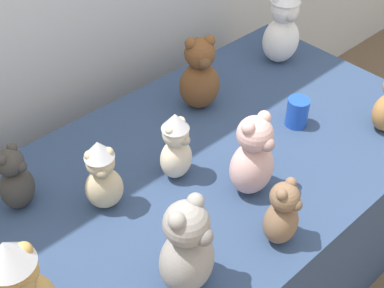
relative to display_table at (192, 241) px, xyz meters
The scene contains 10 objects.
display_table is the anchor object (origin of this frame).
teddy_bear_mocha 0.60m from the display_table, 90.80° to the right, with size 0.13×0.12×0.22m.
teddy_bear_chestnut 0.62m from the display_table, 42.68° to the left, with size 0.19×0.18×0.30m.
teddy_bear_cream 0.49m from the display_table, 153.54° to the left, with size 0.13×0.12×0.25m.
teddy_bear_charcoal 0.73m from the display_table, 152.53° to the left, with size 0.15×0.14×0.23m.
teddy_bear_blush 0.54m from the display_table, 66.32° to the right, with size 0.15×0.13×0.29m.
teddy_bear_ash 0.67m from the display_table, 134.47° to the right, with size 0.18×0.16×0.31m.
teddy_bear_sand 0.58m from the display_table, 166.36° to the left, with size 0.15×0.14×0.26m.
teddy_bear_snow 0.95m from the display_table, 18.64° to the left, with size 0.19×0.18×0.35m.
party_cup_blue 0.62m from the display_table, ahead, with size 0.08×0.08×0.11m, color blue.
Camera 1 is at (-0.85, -0.67, 1.96)m, focal length 48.99 mm.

